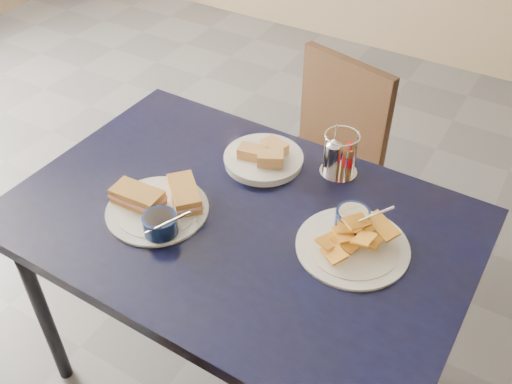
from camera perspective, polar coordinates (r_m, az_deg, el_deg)
The scene contains 7 objects.
ground at distance 2.22m, azimuth -4.38°, elevation -13.53°, with size 6.00×6.00×0.00m, color #4E4F53.
dining_table at distance 1.58m, azimuth -1.69°, elevation -4.19°, with size 1.24×0.83×0.75m.
chair_far at distance 2.23m, azimuth 6.55°, elevation 4.18°, with size 0.47×0.47×0.84m.
sandwich_plate at distance 1.55m, azimuth -9.61°, elevation -1.34°, with size 0.30×0.28×0.12m.
plantain_plate at distance 1.47m, azimuth 9.67°, elevation -4.40°, with size 0.29×0.29×0.12m.
bread_basket at distance 1.70m, azimuth 0.80°, elevation 3.43°, with size 0.23×0.23×0.07m.
condiment_caddy at distance 1.66m, azimuth 8.26°, elevation 3.54°, with size 0.11×0.11×0.14m.
Camera 1 is at (0.80, -1.03, 1.79)m, focal length 40.00 mm.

